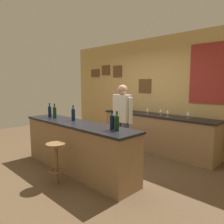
# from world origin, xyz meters

# --- Properties ---
(ground_plane) EXTENTS (10.00, 10.00, 0.00)m
(ground_plane) POSITION_xyz_m (0.00, 0.00, 0.00)
(ground_plane) COLOR brown
(back_wall) EXTENTS (6.00, 0.09, 2.80)m
(back_wall) POSITION_xyz_m (0.02, 2.03, 1.41)
(back_wall) COLOR tan
(back_wall) RESTS_ON ground_plane
(bar_counter) EXTENTS (2.75, 0.60, 0.92)m
(bar_counter) POSITION_xyz_m (0.00, -0.40, 0.46)
(bar_counter) COLOR olive
(bar_counter) RESTS_ON ground_plane
(side_counter) EXTENTS (2.96, 0.56, 0.90)m
(side_counter) POSITION_xyz_m (0.40, 1.65, 0.45)
(side_counter) COLOR olive
(side_counter) RESTS_ON ground_plane
(bartender) EXTENTS (0.52, 0.21, 1.62)m
(bartender) POSITION_xyz_m (0.31, 0.53, 0.94)
(bartender) COLOR #384766
(bartender) RESTS_ON ground_plane
(bar_stool) EXTENTS (0.32, 0.32, 0.68)m
(bar_stool) POSITION_xyz_m (0.21, -0.97, 0.46)
(bar_stool) COLOR brown
(bar_stool) RESTS_ON ground_plane
(wine_bottle_a) EXTENTS (0.07, 0.07, 0.31)m
(wine_bottle_a) POSITION_xyz_m (-0.95, -0.41, 1.06)
(wine_bottle_a) COLOR black
(wine_bottle_a) RESTS_ON bar_counter
(wine_bottle_b) EXTENTS (0.07, 0.07, 0.31)m
(wine_bottle_b) POSITION_xyz_m (-0.76, -0.40, 1.06)
(wine_bottle_b) COLOR black
(wine_bottle_b) RESTS_ON bar_counter
(wine_bottle_c) EXTENTS (0.07, 0.07, 0.31)m
(wine_bottle_c) POSITION_xyz_m (-0.23, -0.31, 1.06)
(wine_bottle_c) COLOR black
(wine_bottle_c) RESTS_ON bar_counter
(wine_bottle_d) EXTENTS (0.07, 0.07, 0.31)m
(wine_bottle_d) POSITION_xyz_m (0.91, -0.37, 1.06)
(wine_bottle_d) COLOR black
(wine_bottle_d) RESTS_ON bar_counter
(wine_bottle_e) EXTENTS (0.07, 0.07, 0.31)m
(wine_bottle_e) POSITION_xyz_m (1.01, -0.37, 1.06)
(wine_bottle_e) COLOR black
(wine_bottle_e) RESTS_ON bar_counter
(wine_glass_a) EXTENTS (0.07, 0.07, 0.16)m
(wine_glass_a) POSITION_xyz_m (0.18, 1.60, 1.01)
(wine_glass_a) COLOR silver
(wine_glass_a) RESTS_ON side_counter
(wine_glass_b) EXTENTS (0.07, 0.07, 0.16)m
(wine_glass_b) POSITION_xyz_m (0.53, 1.64, 1.01)
(wine_glass_b) COLOR silver
(wine_glass_b) RESTS_ON side_counter
(wine_glass_c) EXTENTS (0.07, 0.07, 0.16)m
(wine_glass_c) POSITION_xyz_m (0.75, 1.58, 1.01)
(wine_glass_c) COLOR silver
(wine_glass_c) RESTS_ON side_counter
(wine_glass_d) EXTENTS (0.07, 0.07, 0.16)m
(wine_glass_d) POSITION_xyz_m (1.19, 1.67, 1.01)
(wine_glass_d) COLOR silver
(wine_glass_d) RESTS_ON side_counter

